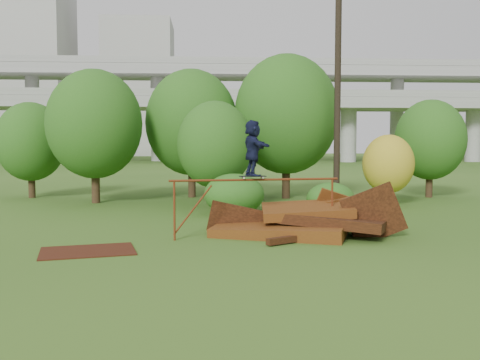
{
  "coord_description": "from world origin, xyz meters",
  "views": [
    {
      "loc": [
        -1.78,
        -13.76,
        2.7
      ],
      "look_at": [
        -0.8,
        2.0,
        1.6
      ],
      "focal_mm": 40.0,
      "sensor_mm": 36.0,
      "label": 1
    }
  ],
  "objects": [
    {
      "name": "skater",
      "position": [
        -0.48,
        1.28,
        2.56
      ],
      "size": [
        0.85,
        1.54,
        1.58
      ],
      "primitive_type": "imported",
      "rotation": [
        0.0,
        0.0,
        1.85
      ],
      "color": "#131735",
      "rests_on": "skateboard"
    },
    {
      "name": "skateboard",
      "position": [
        -0.48,
        1.28,
        1.75
      ],
      "size": [
        0.78,
        0.31,
        0.08
      ],
      "rotation": [
        0.0,
        0.0,
        0.14
      ],
      "color": "black",
      "rests_on": "grind_rail"
    },
    {
      "name": "freeway_overpass",
      "position": [
        0.0,
        62.92,
        10.32
      ],
      "size": [
        160.0,
        15.0,
        13.7
      ],
      "color": "gray",
      "rests_on": "ground"
    },
    {
      "name": "building_left",
      "position": [
        -38.0,
        95.0,
        17.5
      ],
      "size": [
        18.0,
        16.0,
        35.0
      ],
      "primitive_type": "cube",
      "color": "#9E9E99",
      "rests_on": "ground"
    },
    {
      "name": "tree_3",
      "position": [
        2.06,
        11.94,
        4.07
      ],
      "size": [
        5.01,
        5.01,
        6.96
      ],
      "color": "black",
      "rests_on": "ground"
    },
    {
      "name": "utility_pole",
      "position": [
        4.0,
        9.7,
        5.58
      ],
      "size": [
        1.4,
        0.28,
        11.02
      ],
      "color": "black",
      "rests_on": "ground"
    },
    {
      "name": "scrap_pile",
      "position": [
        0.99,
        1.65,
        0.36
      ],
      "size": [
        5.77,
        3.58,
        1.91
      ],
      "color": "#50270E",
      "rests_on": "ground"
    },
    {
      "name": "grind_rail",
      "position": [
        -0.4,
        1.29,
        1.35
      ],
      "size": [
        4.87,
        0.73,
        1.69
      ],
      "color": "#64260F",
      "rests_on": "ground"
    },
    {
      "name": "tree_0",
      "position": [
        -6.76,
        10.47,
        3.53
      ],
      "size": [
        4.23,
        4.23,
        5.97
      ],
      "color": "black",
      "rests_on": "ground"
    },
    {
      "name": "tree_2",
      "position": [
        -1.43,
        8.37,
        2.62
      ],
      "size": [
        3.15,
        3.15,
        4.43
      ],
      "color": "black",
      "rests_on": "ground"
    },
    {
      "name": "flat_plate",
      "position": [
        -4.75,
        -0.43,
        0.01
      ],
      "size": [
        2.59,
        2.11,
        0.03
      ],
      "primitive_type": "cube",
      "rotation": [
        0.0,
        0.0,
        0.24
      ],
      "color": "#3B180C",
      "rests_on": "ground"
    },
    {
      "name": "ground",
      "position": [
        0.0,
        0.0,
        0.0
      ],
      "size": [
        240.0,
        240.0,
        0.0
      ],
      "primitive_type": "plane",
      "color": "#2D5116",
      "rests_on": "ground"
    },
    {
      "name": "tree_5",
      "position": [
        9.21,
        11.97,
        2.84
      ],
      "size": [
        3.43,
        3.43,
        4.83
      ],
      "color": "black",
      "rests_on": "ground"
    },
    {
      "name": "shrub_left",
      "position": [
        -0.77,
        6.04,
        0.78
      ],
      "size": [
        2.25,
        2.08,
        1.56
      ],
      "primitive_type": "ellipsoid",
      "color": "#205616",
      "rests_on": "ground"
    },
    {
      "name": "tree_4",
      "position": [
        6.07,
        8.89,
        1.78
      ],
      "size": [
        2.22,
        2.22,
        3.06
      ],
      "color": "black",
      "rests_on": "ground"
    },
    {
      "name": "building_right",
      "position": [
        -16.0,
        102.0,
        14.0
      ],
      "size": [
        14.0,
        14.0,
        28.0
      ],
      "primitive_type": "cube",
      "color": "#9E9E99",
      "rests_on": "ground"
    },
    {
      "name": "tree_1",
      "position": [
        -2.52,
        12.77,
        3.7
      ],
      "size": [
        4.54,
        4.54,
        6.32
      ],
      "color": "black",
      "rests_on": "ground"
    },
    {
      "name": "shrub_right",
      "position": [
        2.73,
        5.41,
        0.63
      ],
      "size": [
        1.78,
        1.63,
        1.26
      ],
      "primitive_type": "ellipsoid",
      "color": "#205616",
      "rests_on": "ground"
    },
    {
      "name": "tree_6",
      "position": [
        -10.38,
        13.0,
        2.75
      ],
      "size": [
        3.36,
        3.36,
        4.69
      ],
      "color": "black",
      "rests_on": "ground"
    }
  ]
}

